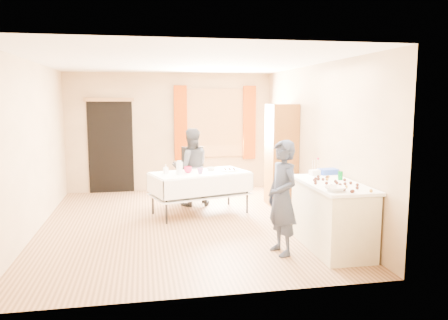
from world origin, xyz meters
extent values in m
cube|color=#9E7047|center=(0.00, 0.00, -0.01)|extent=(4.50, 5.50, 0.02)
cube|color=white|center=(0.00, 0.00, 2.61)|extent=(4.50, 5.50, 0.02)
cube|color=tan|center=(0.00, 2.76, 1.30)|extent=(4.50, 0.02, 2.60)
cube|color=tan|center=(0.00, -2.76, 1.30)|extent=(4.50, 0.02, 2.60)
cube|color=tan|center=(-2.26, 0.00, 1.30)|extent=(0.02, 5.50, 2.60)
cube|color=tan|center=(2.26, 0.00, 1.30)|extent=(0.02, 5.50, 2.60)
cube|color=olive|center=(1.00, 2.72, 1.50)|extent=(1.32, 0.06, 1.52)
cube|color=white|center=(1.00, 2.71, 1.50)|extent=(1.20, 0.02, 1.40)
cube|color=#9B3302|center=(0.22, 2.67, 1.50)|extent=(0.28, 0.06, 1.65)
cube|color=#9B3302|center=(1.78, 2.67, 1.50)|extent=(0.28, 0.06, 1.65)
cube|color=black|center=(-1.30, 2.73, 1.00)|extent=(0.95, 0.04, 2.00)
cube|color=olive|center=(-1.30, 2.70, 2.02)|extent=(1.05, 0.06, 0.08)
cube|color=brown|center=(1.99, 0.96, 0.97)|extent=(0.50, 0.60, 1.93)
cube|color=beige|center=(1.89, -1.58, 0.43)|extent=(0.64, 1.42, 0.86)
cube|color=white|center=(1.89, -1.58, 0.89)|extent=(0.70, 1.47, 0.04)
cube|color=white|center=(0.37, 0.56, 0.73)|extent=(1.81, 1.27, 0.04)
cube|color=black|center=(0.35, 1.53, 0.48)|extent=(0.49, 0.49, 0.06)
cube|color=black|center=(0.37, 1.72, 0.76)|extent=(0.45, 0.09, 0.63)
imported|color=#21293F|center=(1.16, -1.66, 0.75)|extent=(0.71, 0.60, 1.51)
imported|color=black|center=(0.28, 1.19, 0.74)|extent=(0.82, 0.69, 1.48)
cylinder|color=#048126|center=(2.08, -1.40, 0.97)|extent=(0.09, 0.09, 0.12)
imported|color=white|center=(1.68, -2.10, 0.94)|extent=(0.31, 0.31, 0.06)
cube|color=white|center=(1.88, -0.98, 0.95)|extent=(0.17, 0.14, 0.08)
cube|color=blue|center=(2.12, -0.92, 0.95)|extent=(0.33, 0.24, 0.08)
cylinder|color=silver|center=(-0.01, 0.36, 0.86)|extent=(0.15, 0.15, 0.22)
imported|color=#C4193F|center=(0.15, 0.53, 0.80)|extent=(0.27, 0.27, 0.11)
imported|color=red|center=(0.35, 0.39, 0.80)|extent=(0.18, 0.18, 0.10)
imported|color=white|center=(0.60, 0.75, 0.78)|extent=(0.20, 0.20, 0.05)
cube|color=white|center=(0.91, 0.59, 0.76)|extent=(0.34, 0.31, 0.02)
imported|color=white|center=(-0.23, 0.53, 0.83)|extent=(0.12, 0.12, 0.16)
sphere|color=#3F2314|center=(1.87, -1.43, 0.93)|extent=(0.04, 0.04, 0.04)
sphere|color=black|center=(1.68, -1.46, 0.93)|extent=(0.04, 0.04, 0.04)
sphere|color=black|center=(1.82, -1.43, 0.93)|extent=(0.04, 0.04, 0.04)
sphere|color=black|center=(1.92, -1.59, 0.93)|extent=(0.04, 0.04, 0.04)
sphere|color=black|center=(1.74, -1.36, 0.93)|extent=(0.04, 0.04, 0.04)
sphere|color=black|center=(1.82, -1.98, 0.93)|extent=(0.04, 0.04, 0.04)
sphere|color=#3F2314|center=(1.97, -1.24, 0.93)|extent=(0.04, 0.04, 0.04)
sphere|color=black|center=(1.77, -1.93, 0.93)|extent=(0.04, 0.04, 0.04)
sphere|color=black|center=(1.97, -1.77, 0.93)|extent=(0.04, 0.04, 0.04)
sphere|color=black|center=(1.93, -1.29, 0.93)|extent=(0.04, 0.04, 0.04)
sphere|color=black|center=(1.80, -2.11, 0.93)|extent=(0.04, 0.04, 0.04)
sphere|color=black|center=(2.07, -1.74, 0.93)|extent=(0.04, 0.04, 0.04)
sphere|color=#3F2314|center=(1.89, -1.97, 0.93)|extent=(0.04, 0.04, 0.04)
sphere|color=black|center=(2.09, -1.52, 0.93)|extent=(0.04, 0.04, 0.04)
sphere|color=black|center=(1.85, -2.23, 0.93)|extent=(0.04, 0.04, 0.04)
sphere|color=black|center=(2.09, -1.87, 0.93)|extent=(0.04, 0.04, 0.04)
sphere|color=black|center=(1.75, -1.69, 0.93)|extent=(0.04, 0.04, 0.04)
sphere|color=black|center=(1.89, -1.71, 0.93)|extent=(0.04, 0.04, 0.04)
sphere|color=#3F2314|center=(1.61, -2.08, 0.93)|extent=(0.04, 0.04, 0.04)
sphere|color=black|center=(1.83, -2.24, 0.93)|extent=(0.04, 0.04, 0.04)
sphere|color=black|center=(1.66, -1.54, 0.93)|extent=(0.04, 0.04, 0.04)
sphere|color=black|center=(1.77, -1.39, 0.93)|extent=(0.04, 0.04, 0.04)
sphere|color=black|center=(1.74, -1.87, 0.93)|extent=(0.04, 0.04, 0.04)
sphere|color=black|center=(2.00, -2.06, 0.93)|extent=(0.04, 0.04, 0.04)
sphere|color=#3F2314|center=(2.08, -2.25, 0.93)|extent=(0.04, 0.04, 0.04)
sphere|color=black|center=(1.61, -1.67, 0.93)|extent=(0.04, 0.04, 0.04)
sphere|color=black|center=(1.84, -1.22, 0.93)|extent=(0.04, 0.04, 0.04)
sphere|color=black|center=(1.76, -1.39, 0.93)|extent=(0.04, 0.04, 0.04)
sphere|color=black|center=(1.88, -1.83, 0.93)|extent=(0.04, 0.04, 0.04)
camera|label=1|loc=(-0.61, -6.98, 2.02)|focal=35.00mm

